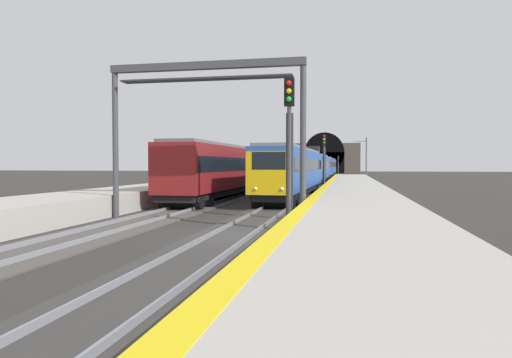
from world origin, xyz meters
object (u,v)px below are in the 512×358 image
Objects in this scene: railway_signal_mid at (324,157)px; railway_signal_near at (289,141)px; overhead_signal_gantry at (205,100)px; train_main_approaching at (318,168)px; train_adjacent_platform at (251,168)px; catenary_mast_near at (366,158)px; railway_signal_far at (338,163)px.

railway_signal_near is at bearing 0.00° from railway_signal_mid.
railway_signal_mid is at bearing -10.62° from overhead_signal_gantry.
railway_signal_mid is at bearing 6.94° from train_main_approaching.
railway_signal_mid is (-19.04, -1.82, 1.13)m from train_main_approaching.
railway_signal_near is at bearing -164.22° from train_adjacent_platform.
overhead_signal_gantry is (-23.48, 4.40, 2.34)m from railway_signal_mid.
train_main_approaching is 19.16m from railway_signal_mid.
overhead_signal_gantry is at bearing -172.63° from train_adjacent_platform.
catenary_mast_near is at bearing -18.53° from train_adjacent_platform.
train_main_approaching is 13.10× the size of railway_signal_near.
catenary_mast_near is at bearing 156.30° from train_main_approaching.
railway_signal_mid is 0.78× the size of catenary_mast_near.
railway_signal_mid reaches higher than train_adjacent_platform.
overhead_signal_gantry reaches higher than catenary_mast_near.
train_adjacent_platform is at bearing -5.71° from railway_signal_far.
overhead_signal_gantry is (3.43, 4.40, 2.14)m from railway_signal_near.
railway_signal_mid is 0.58× the size of overhead_signal_gantry.
railway_signal_far is (69.90, -6.99, 0.58)m from train_adjacent_platform.
railway_signal_near reaches higher than railway_signal_mid.
train_main_approaching is 1.89× the size of train_adjacent_platform.
railway_signal_near is at bearing 3.75° from train_main_approaching.
railway_signal_mid reaches higher than train_main_approaching.
train_adjacent_platform is 5.76× the size of catenary_mast_near.
train_adjacent_platform reaches higher than train_main_approaching.
train_adjacent_platform reaches higher than railway_signal_far.
railway_signal_far is (50.34, -1.82, 0.70)m from train_main_approaching.
train_main_approaching is 16.32× the size of railway_signal_far.
train_adjacent_platform is at bearing 160.52° from catenary_mast_near.
overhead_signal_gantry reaches higher than railway_signal_mid.
train_adjacent_platform is at bearing -85.77° from railway_signal_mid.
railway_signal_near reaches higher than railway_signal_far.
railway_signal_far is (96.29, -0.00, -0.64)m from railway_signal_near.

